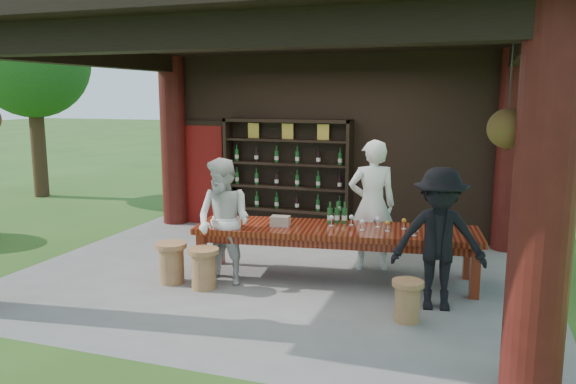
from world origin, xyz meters
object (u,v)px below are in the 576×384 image
(stool_near_left, at_px, (204,267))
(napkin_basket, at_px, (280,221))
(guest_man, at_px, (439,239))
(tasting_table, at_px, (336,235))
(guest_woman, at_px, (224,222))
(wine_shelf, at_px, (287,176))
(host, at_px, (372,205))
(stool_far_left, at_px, (171,262))
(stool_near_right, at_px, (407,300))

(stool_near_left, distance_m, napkin_basket, 1.24)
(guest_man, bearing_deg, stool_near_left, 176.17)
(tasting_table, distance_m, guest_woman, 1.56)
(wine_shelf, height_order, guest_woman, wine_shelf)
(wine_shelf, bearing_deg, guest_man, -45.68)
(host, bearing_deg, stool_far_left, 10.74)
(guest_woman, relative_size, napkin_basket, 6.64)
(stool_near_left, height_order, guest_man, guest_man)
(host, bearing_deg, guest_man, 107.49)
(stool_near_left, distance_m, guest_man, 3.07)
(host, xyz_separation_m, guest_woman, (-1.79, -1.28, -0.10))
(stool_near_right, relative_size, host, 0.25)
(stool_near_right, bearing_deg, napkin_basket, 152.05)
(wine_shelf, xyz_separation_m, stool_near_left, (-0.04, -3.30, -0.78))
(stool_near_left, relative_size, guest_woman, 0.32)
(tasting_table, height_order, stool_near_right, tasting_table)
(wine_shelf, xyz_separation_m, tasting_table, (1.53, -2.37, -0.43))
(stool_far_left, bearing_deg, guest_man, 3.39)
(wine_shelf, distance_m, tasting_table, 2.86)
(host, relative_size, napkin_basket, 7.42)
(tasting_table, distance_m, napkin_basket, 0.80)
(stool_far_left, relative_size, napkin_basket, 2.17)
(wine_shelf, height_order, stool_far_left, wine_shelf)
(wine_shelf, height_order, stool_near_right, wine_shelf)
(stool_near_right, xyz_separation_m, guest_man, (0.29, 0.52, 0.61))
(stool_near_left, xyz_separation_m, napkin_basket, (0.82, 0.76, 0.53))
(stool_far_left, bearing_deg, napkin_basket, 27.58)
(guest_woman, bearing_deg, wine_shelf, 106.07)
(guest_man, bearing_deg, host, 119.42)
(guest_man, bearing_deg, tasting_table, 146.27)
(wine_shelf, xyz_separation_m, guest_man, (2.96, -3.03, -0.21))
(host, distance_m, guest_woman, 2.21)
(stool_near_right, height_order, host, host)
(stool_near_right, relative_size, guest_man, 0.28)
(tasting_table, distance_m, guest_man, 1.59)
(stool_near_right, height_order, napkin_basket, napkin_basket)
(tasting_table, bearing_deg, stool_far_left, -157.62)
(tasting_table, xyz_separation_m, stool_far_left, (-2.10, -0.87, -0.34))
(wine_shelf, relative_size, stool_near_left, 4.41)
(wine_shelf, height_order, tasting_table, wine_shelf)
(guest_woman, bearing_deg, tasting_table, 37.41)
(stool_near_left, bearing_deg, guest_woman, 62.17)
(host, height_order, guest_woman, host)
(guest_woman, relative_size, guest_man, 1.00)
(tasting_table, relative_size, host, 2.06)
(host, height_order, napkin_basket, host)
(tasting_table, xyz_separation_m, stool_near_left, (-1.58, -0.93, -0.35))
(wine_shelf, distance_m, stool_near_right, 4.52)
(stool_near_right, xyz_separation_m, guest_woman, (-2.55, 0.55, 0.61))
(wine_shelf, distance_m, guest_woman, 3.00)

